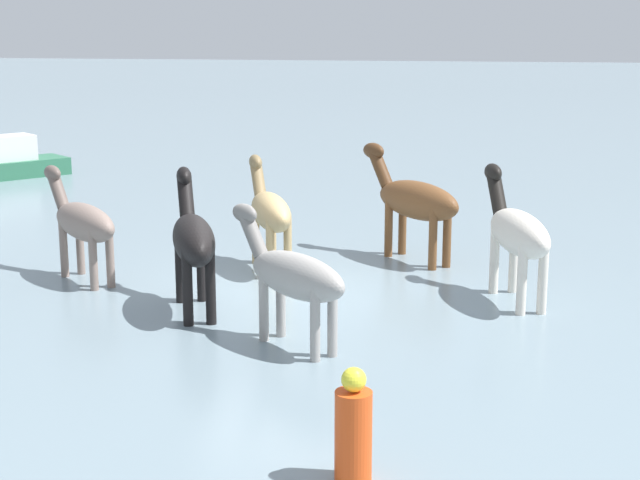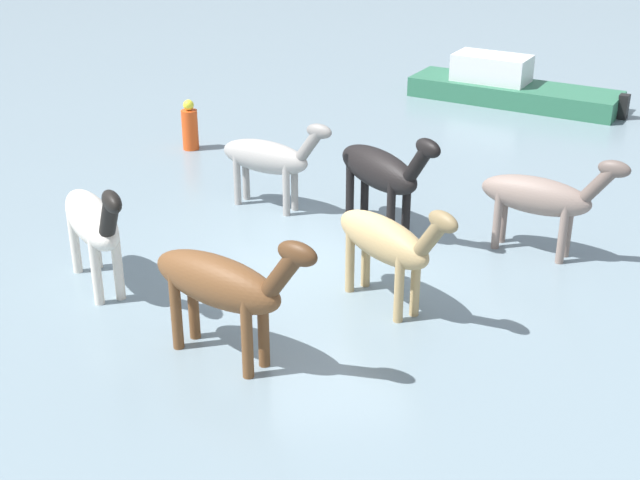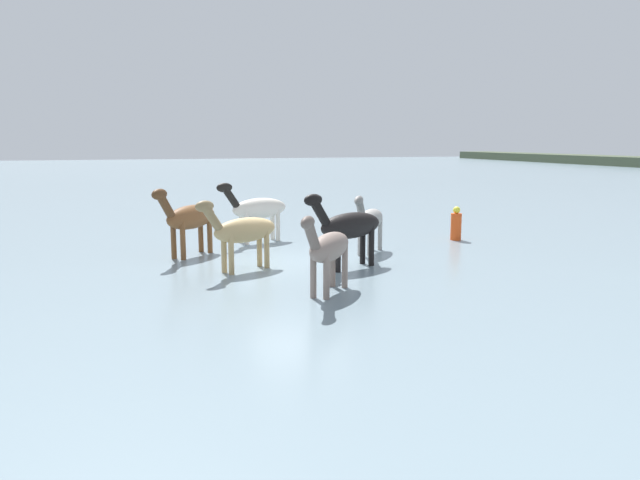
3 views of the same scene
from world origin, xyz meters
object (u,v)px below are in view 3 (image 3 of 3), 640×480
at_px(horse_rear_stallion, 328,248).
at_px(buoy_channel_marker, 456,225).
at_px(horse_mid_herd, 257,209).
at_px(horse_dun_straggler, 243,231).
at_px(horse_lead, 370,220).
at_px(horse_gray_outer, 348,226).
at_px(horse_pinto_flank, 189,218).

xyz_separation_m(horse_rear_stallion, buoy_channel_marker, (-5.59, 6.40, -0.51)).
height_order(horse_rear_stallion, horse_mid_herd, horse_mid_herd).
distance_m(horse_dun_straggler, horse_mid_herd, 4.44).
xyz_separation_m(horse_dun_straggler, horse_mid_herd, (-4.25, 1.26, 0.06)).
bearing_deg(horse_lead, horse_gray_outer, 2.54).
bearing_deg(buoy_channel_marker, horse_gray_outer, -57.59).
distance_m(horse_pinto_flank, horse_lead, 5.27).
height_order(horse_gray_outer, horse_rear_stallion, horse_gray_outer).
bearing_deg(horse_pinto_flank, horse_gray_outer, 96.21).
bearing_deg(horse_dun_straggler, horse_rear_stallion, 88.29).
bearing_deg(horse_dun_straggler, horse_lead, 171.10).
bearing_deg(horse_gray_outer, buoy_channel_marker, -171.28).
height_order(horse_gray_outer, horse_dun_straggler, horse_gray_outer).
bearing_deg(buoy_channel_marker, horse_rear_stallion, -48.89).
relative_size(horse_pinto_flank, horse_dun_straggler, 0.93).
relative_size(horse_rear_stallion, horse_lead, 1.01).
xyz_separation_m(horse_pinto_flank, horse_dun_straggler, (2.44, 1.10, -0.08)).
xyz_separation_m(horse_pinto_flank, buoy_channel_marker, (-0.24, 8.86, -0.62)).
relative_size(horse_dun_straggler, buoy_channel_marker, 2.06).
relative_size(horse_rear_stallion, horse_mid_herd, 0.80).
xyz_separation_m(horse_mid_herd, buoy_channel_marker, (1.57, 6.49, -0.60)).
relative_size(horse_gray_outer, horse_dun_straggler, 1.09).
bearing_deg(buoy_channel_marker, horse_mid_herd, -103.59).
bearing_deg(horse_rear_stallion, horse_gray_outer, -169.19).
bearing_deg(horse_pinto_flank, horse_rear_stallion, 68.96).
relative_size(horse_gray_outer, horse_pinto_flank, 1.17).
bearing_deg(horse_mid_herd, horse_rear_stallion, 70.53).
relative_size(horse_dun_straggler, horse_mid_herd, 0.92).
relative_size(horse_dun_straggler, horse_lead, 1.15).
distance_m(horse_rear_stallion, horse_mid_herd, 7.16).
bearing_deg(horse_pinto_flank, horse_lead, 121.72).
distance_m(horse_gray_outer, buoy_channel_marker, 6.03).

